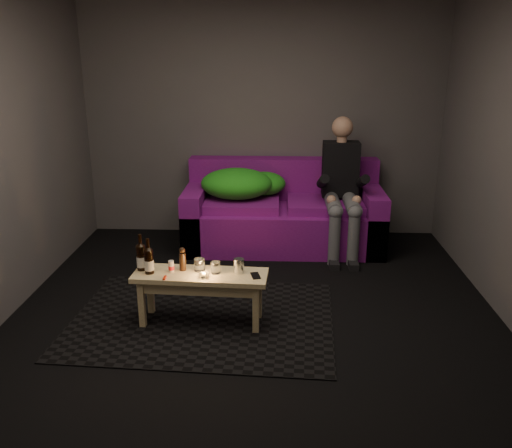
# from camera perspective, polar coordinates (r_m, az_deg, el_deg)

# --- Properties ---
(floor) EXTENTS (4.50, 4.50, 0.00)m
(floor) POSITION_cam_1_polar(r_m,az_deg,el_deg) (4.40, -0.22, -10.27)
(floor) COLOR black
(floor) RESTS_ON ground
(room) EXTENTS (4.50, 4.50, 4.50)m
(room) POSITION_cam_1_polar(r_m,az_deg,el_deg) (4.36, 0.04, 12.20)
(room) COLOR silver
(room) RESTS_ON ground
(rug) EXTENTS (2.17, 1.63, 0.01)m
(rug) POSITION_cam_1_polar(r_m,az_deg,el_deg) (4.46, -5.62, -9.89)
(rug) COLOR black
(rug) RESTS_ON floor
(sofa) EXTENTS (2.11, 0.95, 0.91)m
(sofa) POSITION_cam_1_polar(r_m,az_deg,el_deg) (5.96, 2.86, 0.90)
(sofa) COLOR #6C0F74
(sofa) RESTS_ON floor
(green_blanket) EXTENTS (0.93, 0.63, 0.32)m
(green_blanket) POSITION_cam_1_polar(r_m,az_deg,el_deg) (5.87, -1.56, 4.24)
(green_blanket) COLOR #27931A
(green_blanket) RESTS_ON sofa
(person) EXTENTS (0.38, 0.88, 1.41)m
(person) POSITION_cam_1_polar(r_m,az_deg,el_deg) (5.72, 9.00, 4.14)
(person) COLOR black
(person) RESTS_ON sofa
(coffee_table) EXTENTS (1.06, 0.39, 0.43)m
(coffee_table) POSITION_cam_1_polar(r_m,az_deg,el_deg) (4.27, -5.85, -6.11)
(coffee_table) COLOR tan
(coffee_table) RESTS_ON rug
(beer_bottle_a) EXTENTS (0.07, 0.07, 0.29)m
(beer_bottle_a) POSITION_cam_1_polar(r_m,az_deg,el_deg) (4.33, -12.00, -3.41)
(beer_bottle_a) COLOR black
(beer_bottle_a) RESTS_ON coffee_table
(beer_bottle_b) EXTENTS (0.07, 0.07, 0.28)m
(beer_bottle_b) POSITION_cam_1_polar(r_m,az_deg,el_deg) (4.26, -11.22, -3.80)
(beer_bottle_b) COLOR black
(beer_bottle_b) RESTS_ON coffee_table
(salt_shaker) EXTENTS (0.05, 0.05, 0.09)m
(salt_shaker) POSITION_cam_1_polar(r_m,az_deg,el_deg) (4.28, -8.91, -4.41)
(salt_shaker) COLOR silver
(salt_shaker) RESTS_ON coffee_table
(pepper_mill) EXTENTS (0.07, 0.07, 0.14)m
(pepper_mill) POSITION_cam_1_polar(r_m,az_deg,el_deg) (4.28, -7.73, -3.95)
(pepper_mill) COLOR black
(pepper_mill) RESTS_ON coffee_table
(tumbler_back) EXTENTS (0.11, 0.11, 0.10)m
(tumbler_back) POSITION_cam_1_polar(r_m,az_deg,el_deg) (4.26, -5.98, -4.29)
(tumbler_back) COLOR white
(tumbler_back) RESTS_ON coffee_table
(tealight) EXTENTS (0.05, 0.05, 0.04)m
(tealight) POSITION_cam_1_polar(r_m,az_deg,el_deg) (4.15, -5.51, -5.34)
(tealight) COLOR white
(tealight) RESTS_ON coffee_table
(tumbler_front) EXTENTS (0.10, 0.10, 0.09)m
(tumbler_front) POSITION_cam_1_polar(r_m,az_deg,el_deg) (4.21, -4.28, -4.58)
(tumbler_front) COLOR white
(tumbler_front) RESTS_ON coffee_table
(steel_cup) EXTENTS (0.09, 0.09, 0.11)m
(steel_cup) POSITION_cam_1_polar(r_m,az_deg,el_deg) (4.21, -1.81, -4.42)
(steel_cup) COLOR silver
(steel_cup) RESTS_ON coffee_table
(smartphone) EXTENTS (0.09, 0.14, 0.01)m
(smartphone) POSITION_cam_1_polar(r_m,az_deg,el_deg) (4.16, -0.06, -5.46)
(smartphone) COLOR black
(smartphone) RESTS_ON coffee_table
(red_lighter) EXTENTS (0.02, 0.07, 0.01)m
(red_lighter) POSITION_cam_1_polar(r_m,az_deg,el_deg) (4.18, -9.60, -5.61)
(red_lighter) COLOR red
(red_lighter) RESTS_ON coffee_table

